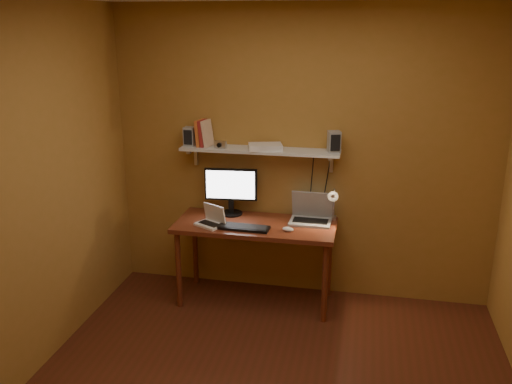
% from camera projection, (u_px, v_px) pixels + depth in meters
% --- Properties ---
extents(room, '(3.44, 3.24, 2.64)m').
position_uv_depth(room, '(270.00, 216.00, 3.30)').
color(room, '#552315').
rests_on(room, ground).
extents(desk, '(1.40, 0.60, 0.75)m').
position_uv_depth(desk, '(255.00, 232.00, 4.76)').
color(desk, maroon).
rests_on(desk, ground).
extents(wall_shelf, '(1.40, 0.25, 0.21)m').
position_uv_depth(wall_shelf, '(260.00, 150.00, 4.73)').
color(wall_shelf, silver).
rests_on(wall_shelf, room).
extents(monitor, '(0.48, 0.22, 0.43)m').
position_uv_depth(monitor, '(231.00, 189.00, 4.89)').
color(monitor, black).
rests_on(monitor, desk).
extents(laptop, '(0.36, 0.27, 0.26)m').
position_uv_depth(laptop, '(311.00, 214.00, 4.76)').
color(laptop, gray).
rests_on(laptop, desk).
extents(netbook, '(0.28, 0.26, 0.18)m').
position_uv_depth(netbook, '(212.00, 219.00, 4.68)').
color(netbook, white).
rests_on(netbook, desk).
extents(keyboard, '(0.44, 0.16, 0.02)m').
position_uv_depth(keyboard, '(244.00, 228.00, 4.60)').
color(keyboard, black).
rests_on(keyboard, desk).
extents(mouse, '(0.11, 0.09, 0.04)m').
position_uv_depth(mouse, '(288.00, 229.00, 4.55)').
color(mouse, white).
rests_on(mouse, desk).
extents(desk_lamp, '(0.09, 0.23, 0.38)m').
position_uv_depth(desk_lamp, '(333.00, 201.00, 4.66)').
color(desk_lamp, silver).
rests_on(desk_lamp, desk).
extents(speaker_left, '(0.09, 0.09, 0.17)m').
position_uv_depth(speaker_left, '(190.00, 136.00, 4.82)').
color(speaker_left, gray).
rests_on(speaker_left, wall_shelf).
extents(speaker_right, '(0.13, 0.13, 0.18)m').
position_uv_depth(speaker_right, '(334.00, 142.00, 4.58)').
color(speaker_right, gray).
rests_on(speaker_right, wall_shelf).
extents(books, '(0.14, 0.17, 0.23)m').
position_uv_depth(books, '(204.00, 133.00, 4.80)').
color(books, '#D3652C').
rests_on(books, wall_shelf).
extents(shelf_camera, '(0.12, 0.06, 0.07)m').
position_uv_depth(shelf_camera, '(220.00, 145.00, 4.72)').
color(shelf_camera, silver).
rests_on(shelf_camera, wall_shelf).
extents(router, '(0.33, 0.26, 0.05)m').
position_uv_depth(router, '(265.00, 147.00, 4.69)').
color(router, white).
rests_on(router, wall_shelf).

